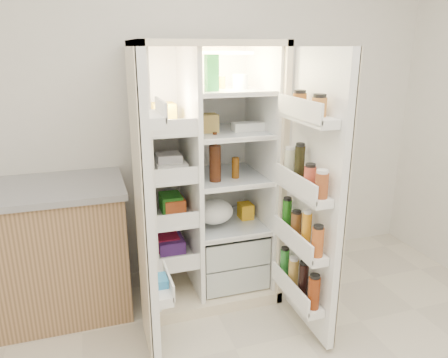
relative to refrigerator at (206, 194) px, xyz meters
name	(u,v)px	position (x,y,z in m)	size (l,w,h in m)	color
wall_back	(188,104)	(-0.04, 0.35, 0.61)	(4.00, 0.02, 2.70)	silver
refrigerator	(206,194)	(0.00, 0.00, 0.00)	(0.92, 0.70, 1.80)	beige
freezer_door	(145,212)	(-0.51, -0.60, 0.15)	(0.15, 0.40, 1.72)	white
fridge_door	(312,202)	(0.47, -0.69, 0.13)	(0.17, 0.58, 1.72)	white
kitchen_counter	(32,253)	(-1.20, 0.01, -0.29)	(1.25, 0.66, 0.91)	#A67C53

